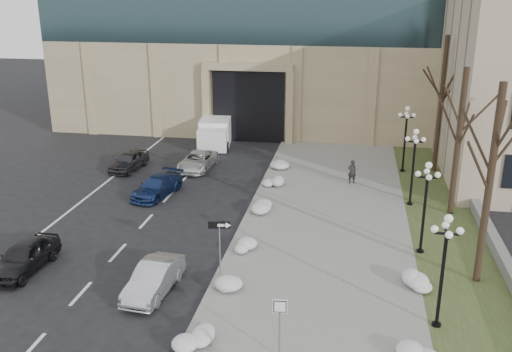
# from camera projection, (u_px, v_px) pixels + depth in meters

# --- Properties ---
(sidewalk) EXTENTS (9.00, 40.00, 0.12)m
(sidewalk) POSITION_uv_depth(u_px,v_px,m) (324.00, 233.00, 30.39)
(sidewalk) COLOR gray
(sidewalk) RESTS_ON ground
(curb) EXTENTS (0.30, 40.00, 0.14)m
(curb) POSITION_uv_depth(u_px,v_px,m) (242.00, 227.00, 31.12)
(curb) COLOR gray
(curb) RESTS_ON ground
(grass_strip) EXTENTS (4.00, 40.00, 0.10)m
(grass_strip) POSITION_uv_depth(u_px,v_px,m) (451.00, 242.00, 29.33)
(grass_strip) COLOR #374321
(grass_strip) RESTS_ON ground
(stone_wall) EXTENTS (0.50, 30.00, 0.70)m
(stone_wall) POSITION_uv_depth(u_px,v_px,m) (485.00, 224.00, 30.78)
(stone_wall) COLOR slate
(stone_wall) RESTS_ON ground
(car_a) EXTENTS (1.89, 4.26, 1.43)m
(car_a) POSITION_uv_depth(u_px,v_px,m) (24.00, 256.00, 26.37)
(car_a) COLOR black
(car_a) RESTS_ON ground
(car_b) EXTENTS (1.72, 4.12, 1.32)m
(car_b) POSITION_uv_depth(u_px,v_px,m) (154.00, 279.00, 24.49)
(car_b) COLOR #ABADB3
(car_b) RESTS_ON ground
(car_c) EXTENTS (2.66, 4.56, 1.24)m
(car_c) POSITION_uv_depth(u_px,v_px,m) (157.00, 186.00, 35.75)
(car_c) COLOR navy
(car_c) RESTS_ON ground
(car_d) EXTENTS (2.27, 4.52, 1.23)m
(car_d) POSITION_uv_depth(u_px,v_px,m) (198.00, 161.00, 40.90)
(car_d) COLOR silver
(car_d) RESTS_ON ground
(car_e) EXTENTS (2.06, 4.08, 1.33)m
(car_e) POSITION_uv_depth(u_px,v_px,m) (129.00, 161.00, 40.77)
(car_e) COLOR #302F34
(car_e) RESTS_ON ground
(pedestrian) EXTENTS (0.68, 0.56, 1.60)m
(pedestrian) POSITION_uv_depth(u_px,v_px,m) (352.00, 172.00, 37.58)
(pedestrian) COLOR black
(pedestrian) RESTS_ON sidewalk
(box_truck) EXTENTS (3.22, 7.10, 2.18)m
(box_truck) POSITION_uv_depth(u_px,v_px,m) (216.00, 131.00, 47.53)
(box_truck) COLOR white
(box_truck) RESTS_ON ground
(one_way_sign) EXTENTS (1.03, 0.30, 2.74)m
(one_way_sign) POSITION_uv_depth(u_px,v_px,m) (223.00, 232.00, 25.25)
(one_way_sign) COLOR slate
(one_way_sign) RESTS_ON ground
(keep_sign) EXTENTS (0.52, 0.11, 2.42)m
(keep_sign) POSITION_uv_depth(u_px,v_px,m) (280.00, 316.00, 19.73)
(keep_sign) COLOR slate
(keep_sign) RESTS_ON ground
(snow_clump_b) EXTENTS (1.10, 1.60, 0.36)m
(snow_clump_b) POSITION_uv_depth(u_px,v_px,m) (195.00, 342.00, 20.78)
(snow_clump_b) COLOR white
(snow_clump_b) RESTS_ON sidewalk
(snow_clump_c) EXTENTS (1.10, 1.60, 0.36)m
(snow_clump_c) POSITION_uv_depth(u_px,v_px,m) (223.00, 287.00, 24.51)
(snow_clump_c) COLOR white
(snow_clump_c) RESTS_ON sidewalk
(snow_clump_d) EXTENTS (1.10, 1.60, 0.36)m
(snow_clump_d) POSITION_uv_depth(u_px,v_px,m) (240.00, 249.00, 28.09)
(snow_clump_d) COLOR white
(snow_clump_d) RESTS_ON sidewalk
(snow_clump_e) EXTENTS (1.10, 1.60, 0.36)m
(snow_clump_e) POSITION_uv_depth(u_px,v_px,m) (259.00, 209.00, 33.08)
(snow_clump_e) COLOR white
(snow_clump_e) RESTS_ON sidewalk
(snow_clump_f) EXTENTS (1.10, 1.60, 0.36)m
(snow_clump_f) POSITION_uv_depth(u_px,v_px,m) (271.00, 185.00, 36.95)
(snow_clump_f) COLOR white
(snow_clump_f) RESTS_ON sidewalk
(snow_clump_g) EXTENTS (1.10, 1.60, 0.36)m
(snow_clump_g) POSITION_uv_depth(u_px,v_px,m) (278.00, 165.00, 41.10)
(snow_clump_g) COLOR white
(snow_clump_g) RESTS_ON sidewalk
(snow_clump_i) EXTENTS (1.10, 1.60, 0.36)m
(snow_clump_i) POSITION_uv_depth(u_px,v_px,m) (414.00, 284.00, 24.80)
(snow_clump_i) COLOR white
(snow_clump_i) RESTS_ON sidewalk
(lamppost_a) EXTENTS (1.18, 1.18, 4.76)m
(lamppost_a) POSITION_uv_depth(u_px,v_px,m) (444.00, 256.00, 21.18)
(lamppost_a) COLOR black
(lamppost_a) RESTS_ON ground
(lamppost_b) EXTENTS (1.18, 1.18, 4.76)m
(lamppost_b) POSITION_uv_depth(u_px,v_px,m) (426.00, 196.00, 27.24)
(lamppost_b) COLOR black
(lamppost_b) RESTS_ON ground
(lamppost_c) EXTENTS (1.18, 1.18, 4.76)m
(lamppost_c) POSITION_uv_depth(u_px,v_px,m) (414.00, 157.00, 33.31)
(lamppost_c) COLOR black
(lamppost_c) RESTS_ON ground
(lamppost_d) EXTENTS (1.18, 1.18, 4.76)m
(lamppost_d) POSITION_uv_depth(u_px,v_px,m) (406.00, 130.00, 39.37)
(lamppost_d) COLOR black
(lamppost_d) RESTS_ON ground
(tree_near) EXTENTS (3.20, 3.20, 9.00)m
(tree_near) POSITION_uv_depth(u_px,v_px,m) (493.00, 158.00, 23.67)
(tree_near) COLOR black
(tree_near) RESTS_ON ground
(tree_mid) EXTENTS (3.20, 3.20, 8.50)m
(tree_mid) POSITION_uv_depth(u_px,v_px,m) (461.00, 122.00, 31.23)
(tree_mid) COLOR black
(tree_mid) RESTS_ON ground
(tree_far) EXTENTS (3.20, 3.20, 9.50)m
(tree_far) POSITION_uv_depth(u_px,v_px,m) (443.00, 86.00, 38.49)
(tree_far) COLOR black
(tree_far) RESTS_ON ground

